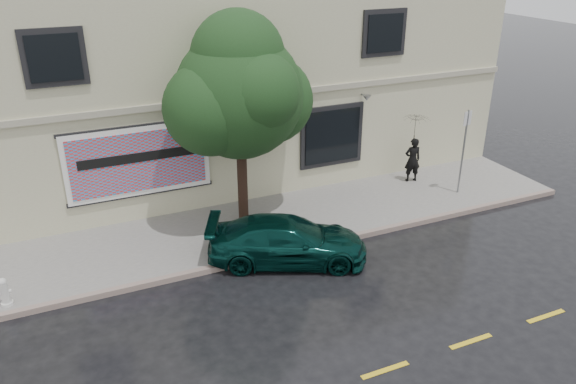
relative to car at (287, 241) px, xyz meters
name	(u,v)px	position (x,y,z in m)	size (l,w,h in m)	color
ground	(310,282)	(0.09, -1.20, -0.62)	(90.00, 90.00, 0.00)	black
sidewalk	(263,225)	(0.09, 2.05, -0.54)	(20.00, 3.50, 0.15)	gray
curb	(286,252)	(0.09, 0.30, -0.54)	(20.00, 0.18, 0.16)	slate
road_marking	(385,370)	(0.09, -4.70, -0.61)	(19.00, 0.12, 0.01)	gold
building	(203,74)	(0.09, 7.80, 2.88)	(20.00, 8.12, 7.00)	beige
billboard	(139,162)	(-3.11, 3.72, 1.44)	(4.30, 0.16, 2.20)	white
car	(287,241)	(0.00, 0.00, 0.00)	(1.87, 4.23, 1.23)	#072B26
pedestrian	(412,160)	(6.08, 2.93, 0.33)	(0.58, 0.38, 1.58)	black
umbrella	(416,128)	(6.08, 2.93, 1.49)	(1.01, 1.01, 0.74)	black
street_tree	(239,95)	(-0.35, 2.51, 3.41)	(3.59, 3.59, 5.68)	black
fire_hydrant	(5,292)	(-6.92, 0.65, -0.12)	(0.29, 0.28, 0.72)	silver
sign_pole	(464,145)	(6.95, 1.45, 1.24)	(0.35, 0.09, 2.87)	gray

